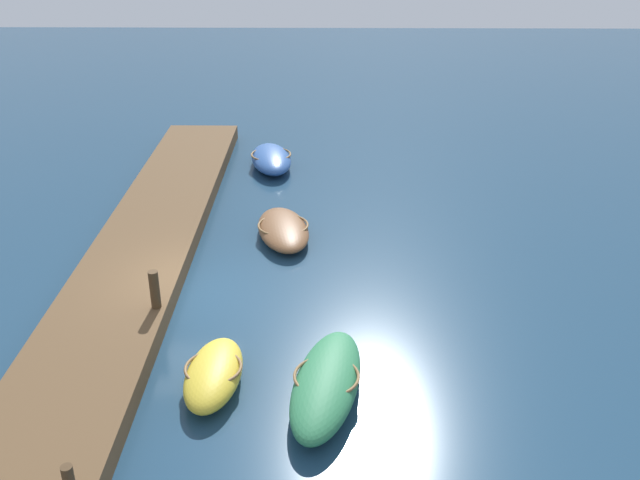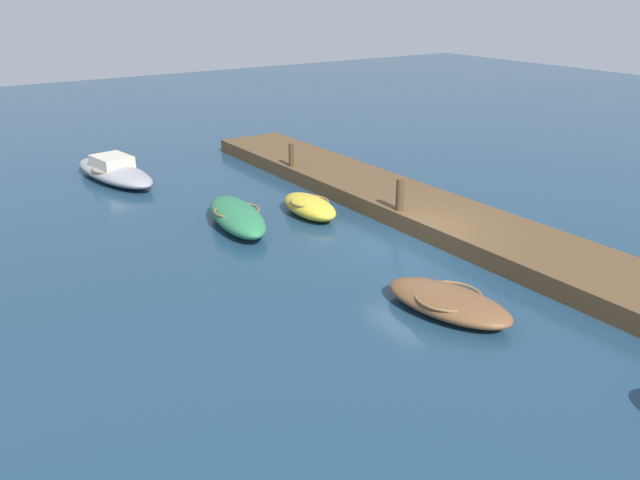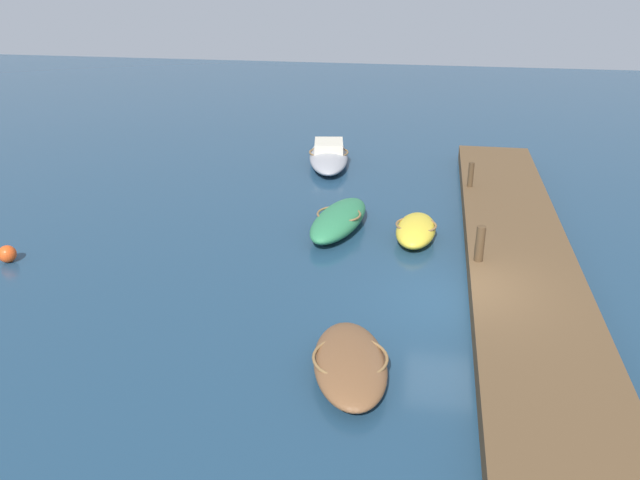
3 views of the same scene
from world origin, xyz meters
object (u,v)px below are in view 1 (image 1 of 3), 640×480
object	(u,v)px
dinghy_yellow	(214,374)
mooring_post_west	(155,290)
rowboat_green	(326,383)
rowboat_blue	(271,159)
rowboat_brown	(283,229)

from	to	relation	value
dinghy_yellow	mooring_post_west	size ratio (longest dim) A/B	2.72
dinghy_yellow	mooring_post_west	distance (m)	3.15
dinghy_yellow	mooring_post_west	bearing A→B (deg)	-140.75
rowboat_green	rowboat_blue	bearing A→B (deg)	-160.76
rowboat_green	mooring_post_west	size ratio (longest dim) A/B	4.07
dinghy_yellow	rowboat_brown	world-z (taller)	dinghy_yellow
dinghy_yellow	mooring_post_west	world-z (taller)	mooring_post_west
dinghy_yellow	rowboat_brown	xyz separation A→B (m)	(-7.69, 1.11, -0.05)
rowboat_green	mooring_post_west	bearing A→B (deg)	-112.96
rowboat_green	dinghy_yellow	size ratio (longest dim) A/B	1.50
rowboat_green	mooring_post_west	xyz separation A→B (m)	(-2.84, -4.34, 0.69)
rowboat_brown	rowboat_blue	bearing A→B (deg)	175.93
rowboat_green	mooring_post_west	distance (m)	5.23
rowboat_brown	mooring_post_west	size ratio (longest dim) A/B	3.48
rowboat_green	rowboat_brown	bearing A→B (deg)	-159.69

